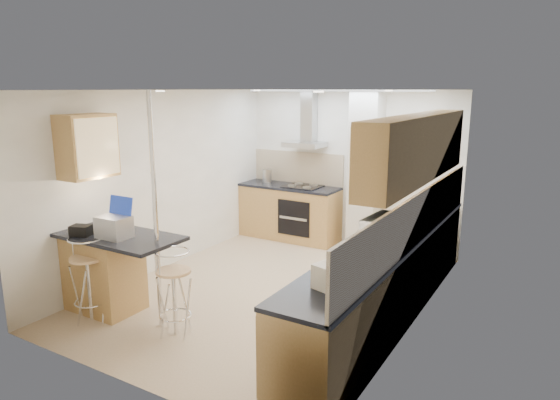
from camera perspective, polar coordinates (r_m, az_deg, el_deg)
The scene contains 16 objects.
ground at distance 6.47m, azimuth -0.82°, elevation -10.26°, with size 4.80×4.80×0.00m, color tan.
room_shell at distance 6.21m, azimuth 3.51°, elevation 3.57°, with size 3.64×4.84×2.51m.
right_counter at distance 5.71m, azimuth 12.25°, elevation -8.76°, with size 0.63×4.40×0.92m.
back_counter at distance 8.50m, azimuth 1.10°, elevation -1.35°, with size 1.70×0.63×0.92m.
peninsula at distance 5.95m, azimuth -17.79°, elevation -8.09°, with size 1.47×0.72×0.94m.
microwave at distance 5.23m, azimuth 12.22°, elevation -3.63°, with size 0.57×0.39×0.32m, color silver.
laptop at distance 5.67m, azimuth -18.45°, elevation -2.94°, with size 0.34×0.26×0.24m, color #ABAEB4.
bag at distance 5.89m, azimuth -21.79°, elevation -3.25°, with size 0.21×0.15×0.12m, color black.
bar_stool_near at distance 5.91m, azimuth -21.00°, elevation -8.43°, with size 0.39×0.39×0.96m, color #DDB877, non-canonical shape.
bar_stool_end at distance 5.34m, azimuth -11.98°, elevation -10.30°, with size 0.38×0.38×0.92m, color #DDB877, non-canonical shape.
jar_a at distance 6.41m, azimuth 15.74°, elevation -1.45°, with size 0.12×0.12×0.18m, color white.
jar_b at distance 6.41m, azimuth 14.57°, elevation -1.55°, with size 0.11×0.11×0.14m, color white.
jar_c at distance 5.19m, azimuth 12.99°, elevation -4.51°, with size 0.14×0.14×0.19m, color #B4A890.
jar_d at distance 4.77m, azimuth 11.06°, elevation -6.37°, with size 0.10×0.10×0.12m, color silver.
bread_bin at distance 4.16m, azimuth 6.90°, elevation -8.52°, with size 0.31×0.39×0.20m, color white.
kettle at distance 8.69m, azimuth -1.48°, elevation 2.80°, with size 0.16×0.16×0.22m, color #AEB1B3.
Camera 1 is at (3.12, -5.08, 2.52)m, focal length 32.00 mm.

